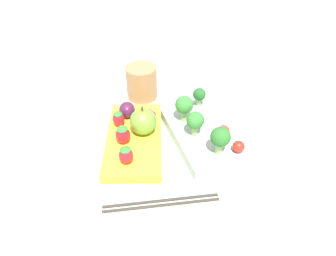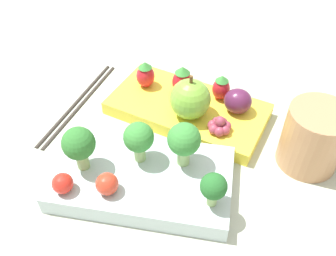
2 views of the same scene
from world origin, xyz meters
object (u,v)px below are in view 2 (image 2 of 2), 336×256
(broccoli_floret_0, at_px, (184,141))
(cherry_tomato_0, at_px, (107,184))
(cherry_tomato_1, at_px, (63,183))
(strawberry_1, at_px, (221,87))
(apple, at_px, (190,99))
(grape_cluster, at_px, (220,126))
(broccoli_floret_3, at_px, (79,145))
(broccoli_floret_1, at_px, (214,187))
(drinking_cup, at_px, (313,138))
(strawberry_0, at_px, (182,80))
(strawberry_2, at_px, (145,75))
(broccoli_floret_2, at_px, (139,139))
(bento_box_savoury, at_px, (143,179))
(plum, at_px, (238,101))
(bento_box_fruit, at_px, (189,109))
(chopsticks_pair, at_px, (79,102))

(broccoli_floret_0, distance_m, cherry_tomato_0, 0.10)
(broccoli_floret_0, height_order, cherry_tomato_0, broccoli_floret_0)
(cherry_tomato_1, distance_m, strawberry_1, 0.27)
(apple, relative_size, strawberry_1, 1.66)
(grape_cluster, bearing_deg, cherry_tomato_0, 57.28)
(broccoli_floret_3, xyz_separation_m, grape_cluster, (-0.14, -0.12, -0.04))
(strawberry_1, height_order, grape_cluster, strawberry_1)
(cherry_tomato_0, bearing_deg, broccoli_floret_3, -27.32)
(broccoli_floret_1, bearing_deg, grape_cluster, -79.64)
(cherry_tomato_0, bearing_deg, drinking_cup, -144.55)
(apple, bearing_deg, strawberry_0, -59.50)
(strawberry_1, distance_m, drinking_cup, 0.15)
(cherry_tomato_0, height_order, strawberry_2, strawberry_2)
(strawberry_1, bearing_deg, broccoli_floret_2, 68.28)
(bento_box_savoury, xyz_separation_m, cherry_tomato_0, (0.03, 0.04, 0.03))
(strawberry_1, relative_size, strawberry_2, 0.93)
(broccoli_floret_0, xyz_separation_m, broccoli_floret_2, (0.05, 0.01, -0.00))
(broccoli_floret_0, distance_m, strawberry_0, 0.15)
(apple, height_order, plum, apple)
(grape_cluster, bearing_deg, broccoli_floret_1, 100.36)
(broccoli_floret_3, distance_m, strawberry_1, 0.23)
(bento_box_savoury, distance_m, apple, 0.13)
(broccoli_floret_2, bearing_deg, cherry_tomato_1, 49.61)
(bento_box_fruit, bearing_deg, cherry_tomato_0, 78.08)
(broccoli_floret_3, xyz_separation_m, chopsticks_pair, (0.09, -0.13, -0.06))
(strawberry_0, bearing_deg, grape_cluster, 140.29)
(strawberry_2, distance_m, drinking_cup, 0.26)
(broccoli_floret_0, distance_m, broccoli_floret_1, 0.07)
(broccoli_floret_0, distance_m, cherry_tomato_1, 0.15)
(broccoli_floret_2, bearing_deg, apple, -106.37)
(plum, bearing_deg, strawberry_0, -8.58)
(cherry_tomato_1, relative_size, strawberry_1, 0.61)
(broccoli_floret_0, relative_size, drinking_cup, 0.71)
(chopsticks_pair, bearing_deg, strawberry_0, -158.76)
(broccoli_floret_0, xyz_separation_m, apple, (0.02, -0.09, -0.02))
(broccoli_floret_3, height_order, cherry_tomato_1, broccoli_floret_3)
(broccoli_floret_0, bearing_deg, bento_box_fruit, -76.06)
(broccoli_floret_2, xyz_separation_m, strawberry_1, (-0.06, -0.16, -0.02))
(cherry_tomato_0, distance_m, cherry_tomato_1, 0.05)
(strawberry_0, height_order, grape_cluster, strawberry_0)
(bento_box_savoury, relative_size, strawberry_1, 5.81)
(strawberry_1, distance_m, strawberry_2, 0.12)
(bento_box_savoury, relative_size, plum, 5.89)
(apple, bearing_deg, grape_cluster, 160.37)
(bento_box_fruit, bearing_deg, strawberry_1, -142.02)
(cherry_tomato_0, bearing_deg, strawberry_1, -109.83)
(strawberry_2, xyz_separation_m, drinking_cup, (-0.25, 0.05, 0.00))
(strawberry_1, relative_size, chopsticks_pair, 0.19)
(broccoli_floret_3, xyz_separation_m, strawberry_0, (-0.07, -0.19, -0.02))
(grape_cluster, bearing_deg, chopsticks_pair, -0.95)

